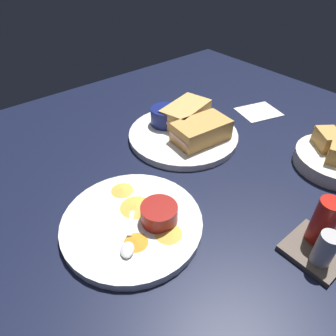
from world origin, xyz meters
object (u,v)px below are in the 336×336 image
(plate_sandwich_main, at_px, (183,135))
(spoon_by_gravy_ramekin, at_px, (128,243))
(sandwich_half_near, at_px, (201,131))
(plate_chips_companion, at_px, (132,223))
(spoon_by_dark_ramekin, at_px, (179,132))
(condiment_caddy, at_px, (321,237))
(ramekin_dark_sauce, at_px, (167,115))
(sandwich_half_far, at_px, (186,114))
(ramekin_light_gravy, at_px, (159,213))

(plate_sandwich_main, relative_size, spoon_by_gravy_ramekin, 3.17)
(sandwich_half_near, height_order, plate_chips_companion, sandwich_half_near)
(spoon_by_gravy_ramekin, bearing_deg, spoon_by_dark_ramekin, -145.11)
(plate_sandwich_main, relative_size, condiment_caddy, 2.83)
(sandwich_half_near, bearing_deg, ramekin_dark_sauce, -82.79)
(sandwich_half_near, distance_m, ramekin_dark_sauce, 0.11)
(condiment_caddy, bearing_deg, plate_chips_companion, -49.12)
(spoon_by_dark_ramekin, relative_size, condiment_caddy, 1.05)
(sandwich_half_far, bearing_deg, ramekin_light_gravy, 40.09)
(ramekin_dark_sauce, height_order, ramekin_light_gravy, ramekin_dark_sauce)
(plate_chips_companion, height_order, condiment_caddy, condiment_caddy)
(plate_sandwich_main, bearing_deg, spoon_by_dark_ramekin, -17.16)
(plate_chips_companion, xyz_separation_m, condiment_caddy, (-0.20, 0.23, 0.03))
(ramekin_dark_sauce, relative_size, spoon_by_dark_ramekin, 0.74)
(ramekin_dark_sauce, xyz_separation_m, condiment_caddy, (0.05, 0.45, -0.01))
(spoon_by_dark_ramekin, height_order, plate_chips_companion, spoon_by_dark_ramekin)
(sandwich_half_far, xyz_separation_m, spoon_by_dark_ramekin, (0.05, 0.03, -0.02))
(plate_sandwich_main, relative_size, ramekin_light_gravy, 4.21)
(plate_chips_companion, relative_size, spoon_by_gravy_ramekin, 2.92)
(plate_sandwich_main, bearing_deg, ramekin_light_gravy, 39.73)
(ramekin_light_gravy, xyz_separation_m, spoon_by_gravy_ramekin, (0.07, 0.01, -0.01))
(spoon_by_gravy_ramekin, bearing_deg, condiment_caddy, 140.47)
(spoon_by_dark_ramekin, distance_m, spoon_by_gravy_ramekin, 0.34)
(ramekin_light_gravy, bearing_deg, condiment_caddy, 129.17)
(ramekin_dark_sauce, xyz_separation_m, spoon_by_gravy_ramekin, (0.29, 0.25, -0.02))
(plate_chips_companion, bearing_deg, spoon_by_gravy_ramekin, 49.76)
(ramekin_dark_sauce, bearing_deg, plate_chips_companion, 39.92)
(spoon_by_gravy_ramekin, bearing_deg, sandwich_half_far, -145.48)
(plate_sandwich_main, distance_m, ramekin_light_gravy, 0.29)
(ramekin_dark_sauce, bearing_deg, sandwich_half_far, 147.56)
(plate_sandwich_main, xyz_separation_m, condiment_caddy, (0.06, 0.39, 0.03))
(spoon_by_dark_ramekin, bearing_deg, condiment_caddy, 83.30)
(ramekin_dark_sauce, bearing_deg, sandwich_half_near, 97.21)
(spoon_by_dark_ramekin, bearing_deg, plate_sandwich_main, 162.84)
(plate_chips_companion, bearing_deg, ramekin_dark_sauce, -140.08)
(plate_chips_companion, distance_m, ramekin_light_gravy, 0.05)
(ramekin_light_gravy, relative_size, condiment_caddy, 0.67)
(plate_sandwich_main, distance_m, sandwich_half_near, 0.06)
(sandwich_half_far, relative_size, plate_chips_companion, 0.59)
(ramekin_light_gravy, bearing_deg, plate_sandwich_main, -140.27)
(plate_sandwich_main, xyz_separation_m, plate_chips_companion, (0.26, 0.15, 0.00))
(sandwich_half_far, relative_size, spoon_by_gravy_ramekin, 1.72)
(plate_chips_companion, distance_m, condiment_caddy, 0.31)
(spoon_by_dark_ramekin, xyz_separation_m, spoon_by_gravy_ramekin, (0.28, 0.20, 0.00))
(ramekin_light_gravy, bearing_deg, spoon_by_gravy_ramekin, 6.80)
(sandwich_half_far, height_order, spoon_by_gravy_ramekin, sandwich_half_far)
(sandwich_half_near, xyz_separation_m, spoon_by_dark_ramekin, (0.02, -0.05, -0.02))
(sandwich_half_far, bearing_deg, spoon_by_gravy_ramekin, 34.52)
(plate_sandwich_main, relative_size, sandwich_half_far, 1.85)
(sandwich_half_far, height_order, plate_chips_companion, sandwich_half_far)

